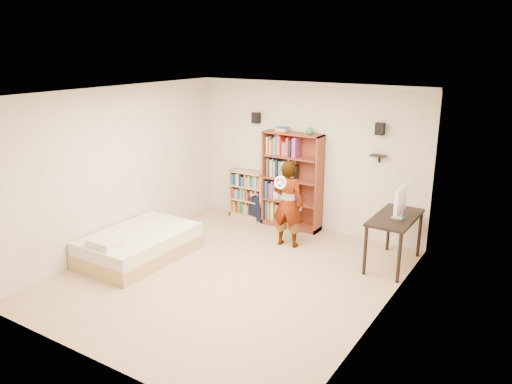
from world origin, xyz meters
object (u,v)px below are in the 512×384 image
tall_bookshelf (292,181)px  daybed (139,242)px  computer_desk (394,241)px  low_bookshelf (248,195)px  person (288,204)px

tall_bookshelf → daybed: size_ratio=0.97×
computer_desk → tall_bookshelf: bearing=162.7°
low_bookshelf → daybed: 2.63m
low_bookshelf → daybed: low_bookshelf is taller
computer_desk → daybed: (-3.56, -1.90, -0.13)m
tall_bookshelf → low_bookshelf: tall_bookshelf is taller
tall_bookshelf → daybed: bearing=-118.8°
low_bookshelf → person: bearing=-32.3°
low_bookshelf → computer_desk: (3.14, -0.69, -0.07)m
low_bookshelf → daybed: size_ratio=0.51×
low_bookshelf → computer_desk: low_bookshelf is taller
tall_bookshelf → computer_desk: (2.15, -0.67, -0.49)m
daybed → person: (1.78, 1.73, 0.48)m
tall_bookshelf → computer_desk: size_ratio=1.51×
low_bookshelf → person: 1.63m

